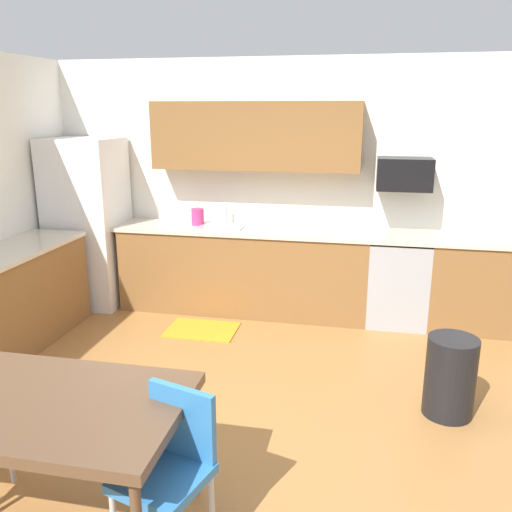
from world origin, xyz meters
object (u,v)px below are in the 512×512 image
(refrigerator, at_px, (88,223))
(trash_bin, at_px, (450,377))
(dining_table, at_px, (49,411))
(oven_range, at_px, (397,280))
(kettle, at_px, (198,218))
(chair_near_table, at_px, (170,460))
(microwave, at_px, (404,174))

(refrigerator, distance_m, trash_bin, 4.12)
(refrigerator, height_order, dining_table, refrigerator)
(oven_range, bearing_deg, dining_table, -119.83)
(refrigerator, xyz_separation_m, kettle, (1.25, 0.13, 0.09))
(chair_near_table, distance_m, trash_bin, 2.22)
(microwave, distance_m, dining_table, 4.00)
(dining_table, xyz_separation_m, kettle, (-0.26, 3.37, 0.33))
(microwave, distance_m, kettle, 2.23)
(microwave, xyz_separation_m, kettle, (-2.16, -0.05, -0.52))
(refrigerator, relative_size, trash_bin, 3.12)
(microwave, bearing_deg, trash_bin, -80.76)
(oven_range, bearing_deg, kettle, 178.68)
(oven_range, distance_m, kettle, 2.24)
(dining_table, relative_size, kettle, 7.00)
(refrigerator, distance_m, oven_range, 3.45)
(microwave, xyz_separation_m, chair_near_table, (-1.25, -3.44, -1.04))
(trash_bin, bearing_deg, refrigerator, 155.71)
(oven_range, height_order, trash_bin, oven_range)
(refrigerator, relative_size, microwave, 3.46)
(oven_range, bearing_deg, trash_bin, -80.25)
(chair_near_table, relative_size, trash_bin, 1.42)
(chair_near_table, bearing_deg, refrigerator, 123.64)
(trash_bin, bearing_deg, kettle, 143.78)
(microwave, distance_m, trash_bin, 2.26)
(refrigerator, bearing_deg, oven_range, 1.34)
(refrigerator, relative_size, oven_range, 2.05)
(chair_near_table, bearing_deg, trash_bin, 45.56)
(chair_near_table, relative_size, kettle, 4.25)
(dining_table, bearing_deg, oven_range, 60.17)
(oven_range, relative_size, kettle, 4.55)
(microwave, bearing_deg, chair_near_table, -109.94)
(microwave, bearing_deg, kettle, -178.68)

